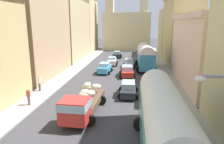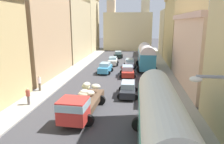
{
  "view_description": "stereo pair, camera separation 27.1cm",
  "coord_description": "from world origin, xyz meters",
  "px_view_note": "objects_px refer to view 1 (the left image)",
  "views": [
    {
      "loc": [
        2.87,
        -3.02,
        7.6
      ],
      "look_at": [
        0.0,
        21.67,
        1.71
      ],
      "focal_mm": 33.33,
      "sensor_mm": 36.0,
      "label": 1
    },
    {
      "loc": [
        3.14,
        -2.98,
        7.6
      ],
      "look_at": [
        0.0,
        21.67,
        1.71
      ],
      "focal_mm": 33.33,
      "sensor_mm": 36.0,
      "label": 2
    }
  ],
  "objects_px": {
    "car_5": "(127,71)",
    "pedestrian_1": "(39,83)",
    "parked_bus_1": "(145,55)",
    "car_4": "(128,89)",
    "pedestrian_0": "(28,96)",
    "car_0": "(105,68)",
    "car_2": "(117,54)",
    "car_6": "(129,63)",
    "car_1": "(112,61)",
    "parked_bus_0": "(163,121)",
    "cargo_truck_0": "(82,104)"
  },
  "relations": [
    {
      "from": "car_5",
      "to": "pedestrian_1",
      "type": "distance_m",
      "value": 12.59
    },
    {
      "from": "parked_bus_1",
      "to": "car_4",
      "type": "xyz_separation_m",
      "value": [
        -2.3,
        -13.47,
        -1.56
      ]
    },
    {
      "from": "pedestrian_0",
      "to": "car_0",
      "type": "bearing_deg",
      "value": 70.01
    },
    {
      "from": "car_2",
      "to": "car_6",
      "type": "bearing_deg",
      "value": -73.5
    },
    {
      "from": "car_5",
      "to": "pedestrian_0",
      "type": "distance_m",
      "value": 15.04
    },
    {
      "from": "car_0",
      "to": "car_4",
      "type": "xyz_separation_m",
      "value": [
        4.03,
        -9.78,
        -0.06
      ]
    },
    {
      "from": "parked_bus_1",
      "to": "car_0",
      "type": "height_order",
      "value": "parked_bus_1"
    },
    {
      "from": "car_1",
      "to": "pedestrian_1",
      "type": "height_order",
      "value": "pedestrian_1"
    },
    {
      "from": "car_1",
      "to": "pedestrian_0",
      "type": "height_order",
      "value": "pedestrian_0"
    },
    {
      "from": "car_0",
      "to": "pedestrian_1",
      "type": "bearing_deg",
      "value": -121.04
    },
    {
      "from": "car_0",
      "to": "pedestrian_1",
      "type": "xyz_separation_m",
      "value": [
        -5.9,
        -9.8,
        0.23
      ]
    },
    {
      "from": "parked_bus_1",
      "to": "car_6",
      "type": "height_order",
      "value": "parked_bus_1"
    },
    {
      "from": "car_5",
      "to": "car_2",
      "type": "bearing_deg",
      "value": 100.31
    },
    {
      "from": "car_5",
      "to": "car_0",
      "type": "bearing_deg",
      "value": 157.13
    },
    {
      "from": "car_2",
      "to": "pedestrian_0",
      "type": "bearing_deg",
      "value": -100.96
    },
    {
      "from": "car_2",
      "to": "car_4",
      "type": "relative_size",
      "value": 1.05
    },
    {
      "from": "parked_bus_0",
      "to": "car_2",
      "type": "bearing_deg",
      "value": 99.32
    },
    {
      "from": "cargo_truck_0",
      "to": "pedestrian_1",
      "type": "bearing_deg",
      "value": 138.52
    },
    {
      "from": "car_0",
      "to": "pedestrian_1",
      "type": "relative_size",
      "value": 2.04
    },
    {
      "from": "car_1",
      "to": "car_6",
      "type": "relative_size",
      "value": 0.98
    },
    {
      "from": "cargo_truck_0",
      "to": "car_2",
      "type": "xyz_separation_m",
      "value": [
        0.09,
        30.43,
        -0.42
      ]
    },
    {
      "from": "car_1",
      "to": "cargo_truck_0",
      "type": "bearing_deg",
      "value": -89.83
    },
    {
      "from": "car_2",
      "to": "car_6",
      "type": "xyz_separation_m",
      "value": [
        3.01,
        -10.15,
        0.03
      ]
    },
    {
      "from": "pedestrian_1",
      "to": "car_2",
      "type": "bearing_deg",
      "value": 75.43
    },
    {
      "from": "parked_bus_0",
      "to": "car_6",
      "type": "height_order",
      "value": "parked_bus_0"
    },
    {
      "from": "parked_bus_0",
      "to": "pedestrian_0",
      "type": "xyz_separation_m",
      "value": [
        -11.37,
        6.39,
        -1.35
      ]
    },
    {
      "from": "parked_bus_1",
      "to": "pedestrian_0",
      "type": "distance_m",
      "value": 20.93
    },
    {
      "from": "car_5",
      "to": "car_6",
      "type": "bearing_deg",
      "value": 89.94
    },
    {
      "from": "car_1",
      "to": "car_2",
      "type": "bearing_deg",
      "value": 88.96
    },
    {
      "from": "cargo_truck_0",
      "to": "car_4",
      "type": "height_order",
      "value": "cargo_truck_0"
    },
    {
      "from": "car_2",
      "to": "car_4",
      "type": "height_order",
      "value": "car_4"
    },
    {
      "from": "car_4",
      "to": "pedestrian_1",
      "type": "distance_m",
      "value": 9.93
    },
    {
      "from": "car_4",
      "to": "cargo_truck_0",
      "type": "bearing_deg",
      "value": -122.3
    },
    {
      "from": "pedestrian_0",
      "to": "parked_bus_1",
      "type": "bearing_deg",
      "value": 57.06
    },
    {
      "from": "car_4",
      "to": "pedestrian_1",
      "type": "bearing_deg",
      "value": -179.87
    },
    {
      "from": "car_0",
      "to": "car_4",
      "type": "distance_m",
      "value": 10.58
    },
    {
      "from": "car_0",
      "to": "parked_bus_1",
      "type": "bearing_deg",
      "value": 30.26
    },
    {
      "from": "pedestrian_0",
      "to": "pedestrian_1",
      "type": "relative_size",
      "value": 0.95
    },
    {
      "from": "car_1",
      "to": "pedestrian_0",
      "type": "distance_m",
      "value": 20.98
    },
    {
      "from": "cargo_truck_0",
      "to": "pedestrian_1",
      "type": "xyz_separation_m",
      "value": [
        -6.36,
        5.62,
        -0.1
      ]
    },
    {
      "from": "parked_bus_0",
      "to": "cargo_truck_0",
      "type": "relative_size",
      "value": 1.37
    },
    {
      "from": "parked_bus_0",
      "to": "car_0",
      "type": "distance_m",
      "value": 21.26
    },
    {
      "from": "cargo_truck_0",
      "to": "car_4",
      "type": "bearing_deg",
      "value": 57.7
    },
    {
      "from": "parked_bus_1",
      "to": "car_1",
      "type": "xyz_separation_m",
      "value": [
        -5.93,
        2.73,
        -1.54
      ]
    },
    {
      "from": "car_0",
      "to": "pedestrian_0",
      "type": "xyz_separation_m",
      "value": [
        -5.04,
        -13.85,
        0.18
      ]
    },
    {
      "from": "car_4",
      "to": "car_5",
      "type": "relative_size",
      "value": 0.93
    },
    {
      "from": "cargo_truck_0",
      "to": "car_1",
      "type": "xyz_separation_m",
      "value": [
        -0.07,
        21.85,
        -0.37
      ]
    },
    {
      "from": "car_4",
      "to": "pedestrian_0",
      "type": "xyz_separation_m",
      "value": [
        -9.06,
        -4.06,
        0.24
      ]
    },
    {
      "from": "parked_bus_0",
      "to": "car_6",
      "type": "xyz_separation_m",
      "value": [
        -2.77,
        25.09,
        -1.59
      ]
    },
    {
      "from": "pedestrian_0",
      "to": "pedestrian_1",
      "type": "xyz_separation_m",
      "value": [
        -0.86,
        4.04,
        0.06
      ]
    }
  ]
}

